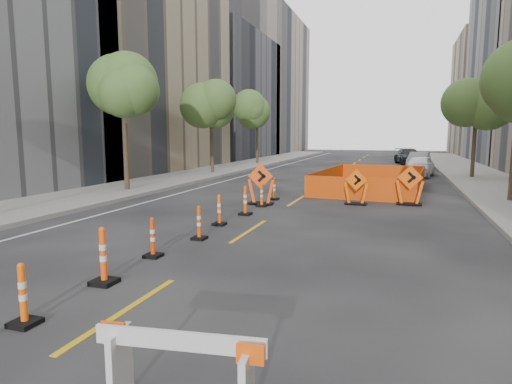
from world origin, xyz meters
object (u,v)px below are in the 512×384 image
(channelizer_2, at_px, (103,256))
(chevron_sign_left, at_px, (261,184))
(channelizer_5, at_px, (219,210))
(channelizer_7, at_px, (262,195))
(channelizer_8, at_px, (274,189))
(chevron_sign_right, at_px, (410,185))
(parked_car_far, at_px, (408,156))
(chevron_sign_center, at_px, (356,187))
(parked_car_mid, at_px, (419,161))
(barricade_board, at_px, (180,374))
(parked_car_near, at_px, (420,166))
(channelizer_6, at_px, (245,200))
(channelizer_1, at_px, (23,294))
(channelizer_3, at_px, (153,237))
(channelizer_4, at_px, (199,223))

(channelizer_2, height_order, chevron_sign_left, chevron_sign_left)
(channelizer_5, distance_m, channelizer_7, 3.68)
(channelizer_8, relative_size, chevron_sign_right, 0.60)
(parked_car_far, bearing_deg, chevron_sign_center, -105.68)
(chevron_sign_right, bearing_deg, parked_car_mid, 91.93)
(channelizer_5, distance_m, chevron_sign_left, 4.16)
(barricade_board, relative_size, parked_car_far, 0.35)
(channelizer_7, bearing_deg, parked_car_near, 66.72)
(barricade_board, bearing_deg, channelizer_5, 103.21)
(channelizer_7, distance_m, parked_car_far, 27.65)
(chevron_sign_right, bearing_deg, channelizer_6, -138.49)
(channelizer_1, relative_size, channelizer_8, 1.01)
(chevron_sign_center, xyz_separation_m, parked_car_near, (2.88, 13.00, -0.02))
(channelizer_3, distance_m, channelizer_5, 3.68)
(channelizer_8, bearing_deg, channelizer_5, -91.88)
(chevron_sign_center, relative_size, chevron_sign_right, 0.90)
(channelizer_7, relative_size, chevron_sign_center, 0.64)
(parked_car_near, bearing_deg, channelizer_1, -93.84)
(channelizer_7, distance_m, channelizer_8, 1.84)
(chevron_sign_center, bearing_deg, chevron_sign_left, -152.21)
(channelizer_4, height_order, chevron_sign_right, chevron_sign_right)
(channelizer_2, relative_size, parked_car_near, 0.27)
(chevron_sign_right, bearing_deg, channelizer_3, -115.80)
(chevron_sign_right, bearing_deg, channelizer_4, -120.13)
(channelizer_5, xyz_separation_m, parked_car_mid, (6.69, 24.86, 0.19))
(parked_car_near, bearing_deg, channelizer_6, -100.72)
(chevron_sign_left, relative_size, chevron_sign_right, 1.03)
(channelizer_6, relative_size, chevron_sign_right, 0.65)
(parked_car_near, xyz_separation_m, parked_car_mid, (0.19, 6.54, -0.02))
(channelizer_7, height_order, chevron_sign_right, chevron_sign_right)
(channelizer_2, distance_m, channelizer_5, 5.51)
(channelizer_4, xyz_separation_m, parked_car_far, (5.80, 32.55, 0.27))
(chevron_sign_left, xyz_separation_m, chevron_sign_right, (5.63, 1.72, -0.02))
(channelizer_1, xyz_separation_m, parked_car_mid, (6.63, 32.21, 0.20))
(channelizer_1, bearing_deg, channelizer_8, 89.48)
(channelizer_4, xyz_separation_m, parked_car_mid, (6.48, 26.70, 0.22))
(chevron_sign_center, xyz_separation_m, parked_car_far, (2.39, 25.39, 0.01))
(channelizer_5, height_order, channelizer_6, channelizer_6)
(channelizer_7, xyz_separation_m, parked_car_far, (5.82, 27.03, 0.27))
(channelizer_2, height_order, channelizer_4, channelizer_2)
(channelizer_8, xyz_separation_m, parked_car_mid, (6.51, 19.35, 0.20))
(channelizer_2, distance_m, chevron_sign_right, 12.69)
(channelizer_8, distance_m, parked_car_near, 14.29)
(channelizer_7, xyz_separation_m, parked_car_mid, (6.49, 21.19, 0.22))
(channelizer_8, xyz_separation_m, chevron_sign_right, (5.47, 0.35, 0.32))
(channelizer_8, distance_m, chevron_sign_center, 3.46)
(channelizer_4, bearing_deg, channelizer_6, 90.35)
(chevron_sign_center, bearing_deg, chevron_sign_right, 24.78)
(parked_car_far, bearing_deg, parked_car_near, -98.05)
(channelizer_2, bearing_deg, chevron_sign_right, 63.75)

